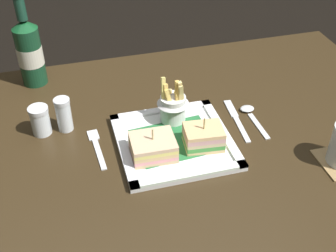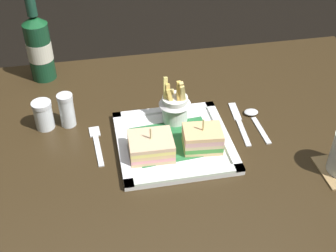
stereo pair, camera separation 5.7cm
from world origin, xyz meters
name	(u,v)px [view 2 (the right image)]	position (x,y,z in m)	size (l,w,h in m)	color
dining_table	(163,181)	(0.00, 0.00, 0.59)	(1.27, 0.79, 0.74)	#312414
square_plate	(174,142)	(0.02, -0.04, 0.74)	(0.25, 0.25, 0.02)	white
sandwich_half_left	(151,146)	(-0.04, -0.07, 0.77)	(0.10, 0.08, 0.07)	#D6B082
sandwich_half_right	(202,139)	(0.08, -0.07, 0.77)	(0.09, 0.07, 0.08)	#D9B67A
fries_cup	(175,104)	(0.04, 0.04, 0.79)	(0.08, 0.08, 0.12)	silver
beer_bottle	(39,46)	(-0.27, 0.32, 0.83)	(0.07, 0.07, 0.25)	#143E25
fork	(97,143)	(-0.15, 0.00, 0.74)	(0.03, 0.14, 0.00)	silver
knife	(239,121)	(0.19, 0.02, 0.74)	(0.03, 0.17, 0.00)	silver
spoon	(254,117)	(0.23, 0.02, 0.74)	(0.03, 0.13, 0.01)	silver
salt_shaker	(44,116)	(-0.27, 0.08, 0.77)	(0.05, 0.05, 0.07)	silver
pepper_shaker	(67,112)	(-0.21, 0.08, 0.77)	(0.04, 0.04, 0.08)	silver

